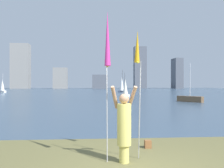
# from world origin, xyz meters

# --- Properties ---
(ground) EXTENTS (120.00, 138.00, 0.12)m
(ground) POSITION_xyz_m (0.00, 50.95, -0.06)
(ground) COLOR brown
(person) EXTENTS (0.74, 0.55, 2.02)m
(person) POSITION_xyz_m (-0.18, 0.83, 0.99)
(person) COLOR #D8CC66
(person) RESTS_ON ground
(kite_flag_left) EXTENTS (0.16, 0.50, 3.96)m
(kite_flag_left) POSITION_xyz_m (-0.62, 0.73, 3.17)
(kite_flag_left) COLOR #B2B2B7
(kite_flag_left) RESTS_ON ground
(kite_flag_right) EXTENTS (0.16, 0.67, 3.59)m
(kite_flag_right) POSITION_xyz_m (0.27, 1.32, 3.02)
(kite_flag_right) COLOR #B2B2B7
(kite_flag_right) RESTS_ON ground
(bag) EXTENTS (0.21, 0.18, 0.25)m
(bag) POSITION_xyz_m (0.76, 2.18, 0.13)
(bag) COLOR brown
(bag) RESTS_ON ground
(sailboat_2) EXTENTS (1.84, 1.63, 4.48)m
(sailboat_2) POSITION_xyz_m (-22.54, 52.04, 1.52)
(sailboat_2) COLOR silver
(sailboat_2) RESTS_ON ground
(sailboat_4) EXTENTS (2.18, 1.15, 5.49)m
(sailboat_4) POSITION_xyz_m (5.53, 52.10, 1.83)
(sailboat_4) COLOR #333D51
(sailboat_4) RESTS_ON ground
(sailboat_5) EXTENTS (1.55, 1.72, 3.88)m
(sailboat_5) POSITION_xyz_m (4.00, 33.56, 1.38)
(sailboat_5) COLOR silver
(sailboat_5) RESTS_ON ground
(sailboat_7) EXTENTS (2.41, 2.76, 4.46)m
(sailboat_7) POSITION_xyz_m (9.94, 21.33, 0.38)
(sailboat_7) COLOR brown
(sailboat_7) RESTS_ON ground
(skyline_tower_0) EXTENTS (7.71, 5.14, 19.68)m
(skyline_tower_0) POSITION_xyz_m (-33.73, 102.35, 9.84)
(skyline_tower_0) COLOR gray
(skyline_tower_0) RESTS_ON ground
(skyline_tower_1) EXTENTS (6.09, 3.86, 9.22)m
(skyline_tower_1) POSITION_xyz_m (-16.33, 101.66, 4.61)
(skyline_tower_1) COLOR gray
(skyline_tower_1) RESTS_ON ground
(skyline_tower_2) EXTENTS (6.81, 5.24, 6.14)m
(skyline_tower_2) POSITION_xyz_m (1.19, 101.22, 3.07)
(skyline_tower_2) COLOR #565B66
(skyline_tower_2) RESTS_ON ground
(skyline_tower_3) EXTENTS (5.57, 3.94, 19.16)m
(skyline_tower_3) POSITION_xyz_m (19.71, 103.45, 9.58)
(skyline_tower_3) COLOR #565B66
(skyline_tower_3) RESTS_ON ground
(skyline_tower_4) EXTENTS (3.56, 6.83, 13.63)m
(skyline_tower_4) POSITION_xyz_m (36.32, 100.97, 6.81)
(skyline_tower_4) COLOR #565B66
(skyline_tower_4) RESTS_ON ground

